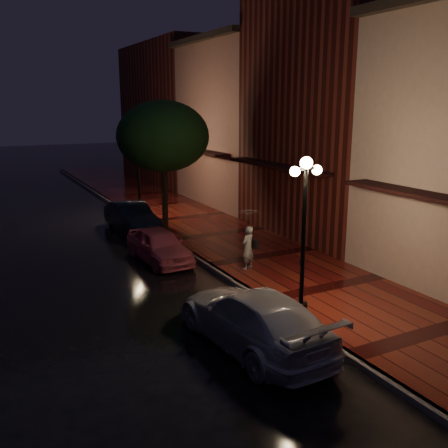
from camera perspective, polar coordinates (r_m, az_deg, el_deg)
ground at (r=18.04m, az=-1.60°, el=-5.09°), size 120.00×120.00×0.00m
sidewalk at (r=19.06m, az=4.50°, el=-3.86°), size 4.50×60.00×0.15m
curb at (r=18.02m, az=-1.60°, el=-4.87°), size 0.25×60.00×0.15m
storefront_mid at (r=22.60m, az=12.52°, el=12.59°), size 5.00×8.00×11.00m
storefront_far at (r=29.23m, az=2.17°, el=11.10°), size 5.00×8.00×9.00m
storefront_extra at (r=38.22m, az=-5.43°, el=12.39°), size 5.00×12.00×10.00m
streetlamp_near at (r=13.37m, az=9.12°, el=-0.35°), size 0.96×0.36×4.31m
streetlamp_far at (r=25.79m, az=-9.77°, el=6.33°), size 0.96×0.36×4.31m
street_tree at (r=22.89m, az=-6.95°, el=9.67°), size 4.16×4.16×5.80m
pink_car at (r=18.79m, az=-7.40°, el=-2.42°), size 1.70×3.78×1.26m
navy_car at (r=23.40m, az=-10.50°, el=0.77°), size 1.64×4.16×1.35m
silver_car at (r=12.32m, az=3.38°, el=-10.73°), size 2.29×5.03×1.43m
woman_with_umbrella at (r=17.17m, az=2.78°, el=-0.62°), size 0.89×0.91×2.14m
parking_meter at (r=14.86m, az=8.78°, el=-5.76°), size 0.13×0.11×1.23m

